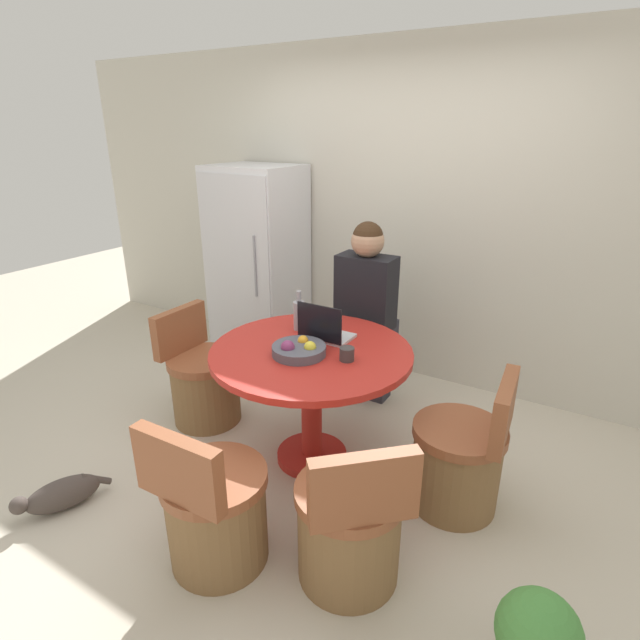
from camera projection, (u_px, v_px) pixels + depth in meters
name	position (u px, v px, depth m)	size (l,w,h in m)	color
ground_plane	(299.00, 469.00, 3.08)	(12.00, 12.00, 0.00)	beige
wall_back	(411.00, 219.00, 3.91)	(7.00, 0.06, 2.60)	beige
refrigerator	(258.00, 264.00, 4.39)	(0.73, 0.63, 1.68)	silver
dining_table	(311.00, 374.00, 2.97)	(1.19, 1.19, 0.77)	#B2261E
chair_right_side	(459.00, 461.00, 2.71)	(0.50, 0.50, 0.81)	brown
chair_near_camera	(214.00, 512.00, 2.35)	(0.50, 0.50, 0.81)	brown
chair_near_right_corner	(350.00, 528.00, 2.26)	(0.57, 0.58, 0.81)	brown
chair_left_side	(204.00, 383.00, 3.53)	(0.50, 0.50, 0.81)	brown
person_seated	(368.00, 306.00, 3.57)	(0.40, 0.37, 1.39)	#2D2D38
laptop	(324.00, 331.00, 3.03)	(0.30, 0.21, 0.24)	#B7B7BC
fruit_bowl	(299.00, 349.00, 2.83)	(0.31, 0.31, 0.10)	#4C4C56
coffee_cup	(347.00, 354.00, 2.76)	(0.08, 0.08, 0.08)	#383333
bottle	(299.00, 315.00, 3.16)	(0.07, 0.07, 0.26)	#9999A3
cat	(61.00, 494.00, 2.74)	(0.29, 0.48, 0.18)	#473D38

